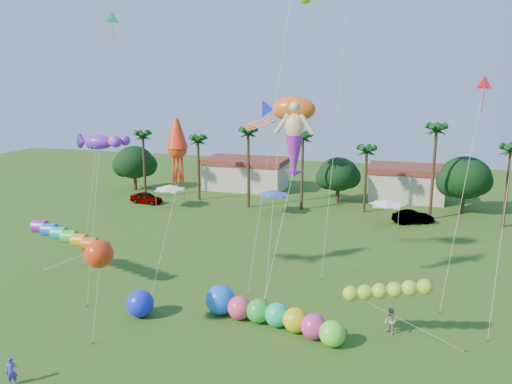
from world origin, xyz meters
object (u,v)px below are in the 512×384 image
(spectator_b, at_px, (391,321))
(caterpillar_inflatable, at_px, (267,313))
(car_b, at_px, (413,217))
(blue_ball, at_px, (140,304))
(car_a, at_px, (146,198))
(spectator_a, at_px, (12,372))

(spectator_b, bearing_deg, caterpillar_inflatable, -121.89)
(car_b, relative_size, blue_ball, 2.37)
(car_b, distance_m, blue_ball, 36.00)
(car_b, distance_m, caterpillar_inflatable, 30.94)
(car_b, relative_size, caterpillar_inflatable, 0.44)
(spectator_b, xyz_separation_m, caterpillar_inflatable, (-8.18, -1.29, -0.01))
(car_a, bearing_deg, spectator_b, -122.91)
(car_a, bearing_deg, blue_ball, -145.07)
(spectator_a, height_order, spectator_b, spectator_b)
(car_b, bearing_deg, blue_ball, 123.07)
(spectator_b, height_order, caterpillar_inflatable, caterpillar_inflatable)
(car_a, relative_size, blue_ball, 2.30)
(car_a, distance_m, car_b, 35.19)
(spectator_b, bearing_deg, spectator_a, -99.53)
(spectator_a, xyz_separation_m, caterpillar_inflatable, (11.72, 10.82, 0.08))
(car_a, relative_size, spectator_a, 2.74)
(car_a, height_order, blue_ball, blue_ball)
(car_a, distance_m, spectator_b, 43.59)
(spectator_b, distance_m, blue_ball, 17.49)
(spectator_a, relative_size, spectator_b, 0.90)
(car_b, xyz_separation_m, spectator_b, (-1.42, -28.12, 0.15))
(spectator_b, xyz_separation_m, blue_ball, (-17.29, -2.64, 0.07))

